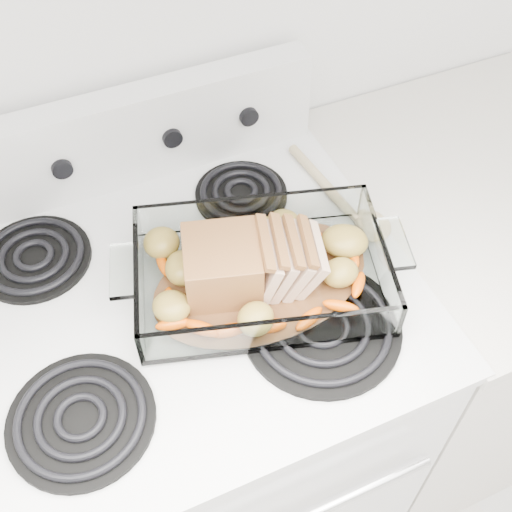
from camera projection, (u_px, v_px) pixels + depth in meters
name	position (u px, v px, depth m)	size (l,w,h in m)	color
electric_range	(193.00, 415.00, 1.40)	(0.78, 0.70, 1.12)	silver
counter_right	(447.00, 317.00, 1.58)	(0.58, 0.68, 0.93)	silver
baking_dish	(261.00, 276.00, 1.03)	(0.39, 0.26, 0.08)	silver
pork_roast	(243.00, 269.00, 1.00)	(0.22, 0.12, 0.09)	olive
roast_vegetables	(250.00, 257.00, 1.04)	(0.36, 0.20, 0.04)	#D54502
wooden_spoon	(350.00, 206.00, 1.15)	(0.08, 0.28, 0.02)	tan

